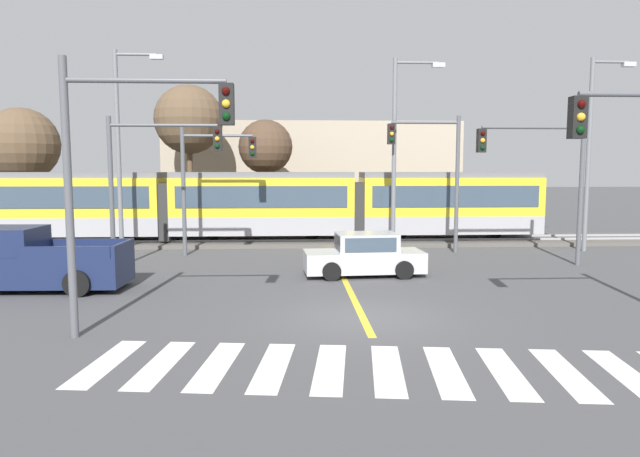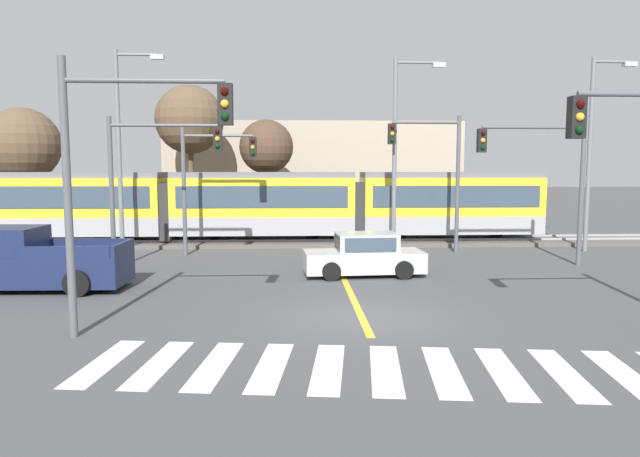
{
  "view_description": "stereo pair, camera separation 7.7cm",
  "coord_description": "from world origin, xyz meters",
  "px_view_note": "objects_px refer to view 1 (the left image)",
  "views": [
    {
      "loc": [
        -1.82,
        -14.2,
        3.81
      ],
      "look_at": [
        -0.76,
        6.59,
        1.6
      ],
      "focal_mm": 32.0,
      "sensor_mm": 36.0,
      "label": 1
    },
    {
      "loc": [
        -1.74,
        -14.2,
        3.81
      ],
      "look_at": [
        -0.76,
        6.59,
        1.6
      ],
      "focal_mm": 32.0,
      "sensor_mm": 36.0,
      "label": 2
    }
  ],
  "objects_px": {
    "traffic_light_far_right": "(434,163)",
    "traffic_light_near_left": "(124,156)",
    "traffic_light_far_left": "(209,171)",
    "street_lamp_east": "(593,143)",
    "traffic_light_mid_right": "(545,166)",
    "pickup_truck": "(34,263)",
    "bare_tree_west": "(189,120)",
    "light_rail_tram": "(263,203)",
    "bare_tree_east": "(265,147)",
    "traffic_light_mid_left": "(151,166)",
    "bare_tree_far_west": "(22,145)",
    "street_lamp_west": "(122,140)",
    "sedan_crossing": "(364,256)",
    "street_lamp_centre": "(399,143)"
  },
  "relations": [
    {
      "from": "traffic_light_far_right",
      "to": "traffic_light_near_left",
      "type": "xyz_separation_m",
      "value": [
        -10.05,
        -12.39,
        0.01
      ]
    },
    {
      "from": "traffic_light_far_left",
      "to": "street_lamp_east",
      "type": "relative_size",
      "value": 0.64
    },
    {
      "from": "traffic_light_near_left",
      "to": "traffic_light_far_left",
      "type": "bearing_deg",
      "value": 89.39
    },
    {
      "from": "traffic_light_far_left",
      "to": "traffic_light_mid_right",
      "type": "distance_m",
      "value": 13.76
    },
    {
      "from": "pickup_truck",
      "to": "street_lamp_east",
      "type": "xyz_separation_m",
      "value": [
        21.72,
        7.4,
        4.09
      ]
    },
    {
      "from": "traffic_light_far_right",
      "to": "bare_tree_west",
      "type": "relative_size",
      "value": 0.72
    },
    {
      "from": "light_rail_tram",
      "to": "bare_tree_east",
      "type": "relative_size",
      "value": 4.26
    },
    {
      "from": "traffic_light_far_right",
      "to": "traffic_light_mid_right",
      "type": "distance_m",
      "value": 4.95
    },
    {
      "from": "traffic_light_mid_right",
      "to": "street_lamp_east",
      "type": "bearing_deg",
      "value": 44.23
    },
    {
      "from": "light_rail_tram",
      "to": "traffic_light_mid_left",
      "type": "xyz_separation_m",
      "value": [
        -3.84,
        -7.1,
        1.83
      ]
    },
    {
      "from": "street_lamp_east",
      "to": "bare_tree_far_west",
      "type": "height_order",
      "value": "street_lamp_east"
    },
    {
      "from": "traffic_light_far_right",
      "to": "bare_tree_east",
      "type": "relative_size",
      "value": 0.93
    },
    {
      "from": "street_lamp_west",
      "to": "sedan_crossing",
      "type": "bearing_deg",
      "value": -30.67
    },
    {
      "from": "sedan_crossing",
      "to": "street_lamp_centre",
      "type": "xyz_separation_m",
      "value": [
        2.3,
        5.82,
        4.24
      ]
    },
    {
      "from": "street_lamp_centre",
      "to": "street_lamp_east",
      "type": "bearing_deg",
      "value": -2.15
    },
    {
      "from": "light_rail_tram",
      "to": "traffic_light_far_left",
      "type": "xyz_separation_m",
      "value": [
        -2.13,
        -3.87,
        1.66
      ]
    },
    {
      "from": "traffic_light_mid_right",
      "to": "bare_tree_west",
      "type": "xyz_separation_m",
      "value": [
        -15.63,
        11.75,
        2.67
      ]
    },
    {
      "from": "traffic_light_far_right",
      "to": "street_lamp_centre",
      "type": "height_order",
      "value": "street_lamp_centre"
    },
    {
      "from": "pickup_truck",
      "to": "traffic_light_near_left",
      "type": "xyz_separation_m",
      "value": [
        4.36,
        -5.2,
        3.23
      ]
    },
    {
      "from": "sedan_crossing",
      "to": "traffic_light_far_right",
      "type": "distance_m",
      "value": 7.31
    },
    {
      "from": "street_lamp_centre",
      "to": "bare_tree_east",
      "type": "bearing_deg",
      "value": 130.98
    },
    {
      "from": "bare_tree_east",
      "to": "traffic_light_near_left",
      "type": "bearing_deg",
      "value": -96.29
    },
    {
      "from": "street_lamp_centre",
      "to": "street_lamp_west",
      "type": "bearing_deg",
      "value": 179.41
    },
    {
      "from": "traffic_light_far_right",
      "to": "traffic_light_mid_left",
      "type": "relative_size",
      "value": 1.07
    },
    {
      "from": "bare_tree_west",
      "to": "traffic_light_mid_right",
      "type": "bearing_deg",
      "value": -36.93
    },
    {
      "from": "street_lamp_west",
      "to": "street_lamp_east",
      "type": "distance_m",
      "value": 21.14
    },
    {
      "from": "traffic_light_mid_right",
      "to": "street_lamp_west",
      "type": "bearing_deg",
      "value": 166.2
    },
    {
      "from": "sedan_crossing",
      "to": "traffic_light_mid_left",
      "type": "xyz_separation_m",
      "value": [
        -7.84,
        1.82,
        3.18
      ]
    },
    {
      "from": "pickup_truck",
      "to": "street_lamp_centre",
      "type": "relative_size",
      "value": 0.63
    },
    {
      "from": "pickup_truck",
      "to": "street_lamp_east",
      "type": "bearing_deg",
      "value": 18.81
    },
    {
      "from": "street_lamp_centre",
      "to": "street_lamp_east",
      "type": "xyz_separation_m",
      "value": [
        8.81,
        -0.33,
        -0.01
      ]
    },
    {
      "from": "light_rail_tram",
      "to": "traffic_light_near_left",
      "type": "bearing_deg",
      "value": -98.04
    },
    {
      "from": "street_lamp_centre",
      "to": "traffic_light_near_left",
      "type": "bearing_deg",
      "value": -123.48
    },
    {
      "from": "traffic_light_mid_right",
      "to": "bare_tree_east",
      "type": "distance_m",
      "value": 16.05
    },
    {
      "from": "traffic_light_far_right",
      "to": "traffic_light_mid_left",
      "type": "bearing_deg",
      "value": -163.43
    },
    {
      "from": "traffic_light_far_left",
      "to": "bare_tree_east",
      "type": "bearing_deg",
      "value": 75.41
    },
    {
      "from": "traffic_light_far_left",
      "to": "bare_tree_west",
      "type": "xyz_separation_m",
      "value": [
        -2.27,
        8.42,
        2.84
      ]
    },
    {
      "from": "pickup_truck",
      "to": "traffic_light_mid_left",
      "type": "height_order",
      "value": "traffic_light_mid_left"
    },
    {
      "from": "light_rail_tram",
      "to": "traffic_light_near_left",
      "type": "height_order",
      "value": "traffic_light_near_left"
    },
    {
      "from": "traffic_light_mid_left",
      "to": "bare_tree_east",
      "type": "relative_size",
      "value": 0.87
    },
    {
      "from": "traffic_light_far_left",
      "to": "bare_tree_far_west",
      "type": "distance_m",
      "value": 15.84
    },
    {
      "from": "traffic_light_far_right",
      "to": "bare_tree_far_west",
      "type": "xyz_separation_m",
      "value": [
        -22.25,
        9.6,
        1.12
      ]
    },
    {
      "from": "traffic_light_mid_right",
      "to": "street_lamp_west",
      "type": "relative_size",
      "value": 0.65
    },
    {
      "from": "sedan_crossing",
      "to": "traffic_light_far_left",
      "type": "bearing_deg",
      "value": 140.56
    },
    {
      "from": "street_lamp_centre",
      "to": "street_lamp_east",
      "type": "distance_m",
      "value": 8.81
    },
    {
      "from": "street_lamp_west",
      "to": "bare_tree_far_west",
      "type": "relative_size",
      "value": 1.21
    },
    {
      "from": "traffic_light_near_left",
      "to": "traffic_light_mid_left",
      "type": "bearing_deg",
      "value": 100.03
    },
    {
      "from": "pickup_truck",
      "to": "traffic_light_far_left",
      "type": "xyz_separation_m",
      "value": [
        4.49,
        6.95,
        2.86
      ]
    },
    {
      "from": "traffic_light_far_left",
      "to": "street_lamp_west",
      "type": "height_order",
      "value": "street_lamp_west"
    },
    {
      "from": "sedan_crossing",
      "to": "traffic_light_mid_right",
      "type": "distance_m",
      "value": 8.07
    }
  ]
}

